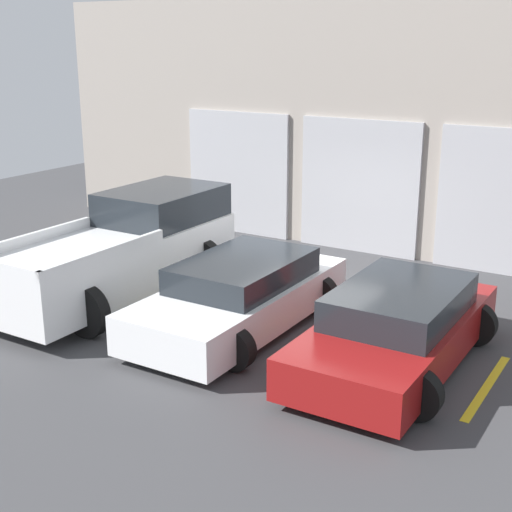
# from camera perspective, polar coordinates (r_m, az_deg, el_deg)

# --- Properties ---
(ground_plane) EXTENTS (28.00, 28.00, 0.00)m
(ground_plane) POSITION_cam_1_polar(r_m,az_deg,el_deg) (13.52, 3.68, -2.72)
(ground_plane) COLOR #3D3D3F
(shophouse_building) EXTENTS (16.93, 0.68, 5.47)m
(shophouse_building) POSITION_cam_1_polar(r_m,az_deg,el_deg) (15.83, 9.54, 10.01)
(shophouse_building) COLOR #9E9389
(shophouse_building) RESTS_ON ground
(pickup_truck) EXTENTS (2.45, 5.08, 1.79)m
(pickup_truck) POSITION_cam_1_polar(r_m,az_deg,el_deg) (13.24, -10.45, 0.48)
(pickup_truck) COLOR white
(pickup_truck) RESTS_ON ground
(sedan_white) EXTENTS (2.18, 4.36, 1.17)m
(sedan_white) POSITION_cam_1_polar(r_m,az_deg,el_deg) (11.59, -1.23, -3.13)
(sedan_white) COLOR white
(sedan_white) RESTS_ON ground
(sedan_side) EXTENTS (2.22, 4.30, 1.18)m
(sedan_side) POSITION_cam_1_polar(r_m,az_deg,el_deg) (10.49, 11.21, -5.67)
(sedan_side) COLOR maroon
(sedan_side) RESTS_ON ground
(parking_stripe_far_left) EXTENTS (0.12, 2.20, 0.01)m
(parking_stripe_far_left) POSITION_cam_1_polar(r_m,az_deg,el_deg) (14.21, -15.00, -2.27)
(parking_stripe_far_left) COLOR gold
(parking_stripe_far_left) RESTS_ON ground
(parking_stripe_left) EXTENTS (0.12, 2.20, 0.01)m
(parking_stripe_left) POSITION_cam_1_polar(r_m,az_deg,el_deg) (12.50, -6.45, -4.45)
(parking_stripe_left) COLOR gold
(parking_stripe_left) RESTS_ON ground
(parking_stripe_centre) EXTENTS (0.12, 2.20, 0.01)m
(parking_stripe_centre) POSITION_cam_1_polar(r_m,az_deg,el_deg) (11.16, 4.54, -7.08)
(parking_stripe_centre) COLOR gold
(parking_stripe_centre) RESTS_ON ground
(parking_stripe_right) EXTENTS (0.12, 2.20, 0.01)m
(parking_stripe_right) POSITION_cam_1_polar(r_m,az_deg,el_deg) (10.36, 17.99, -9.90)
(parking_stripe_right) COLOR gold
(parking_stripe_right) RESTS_ON ground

